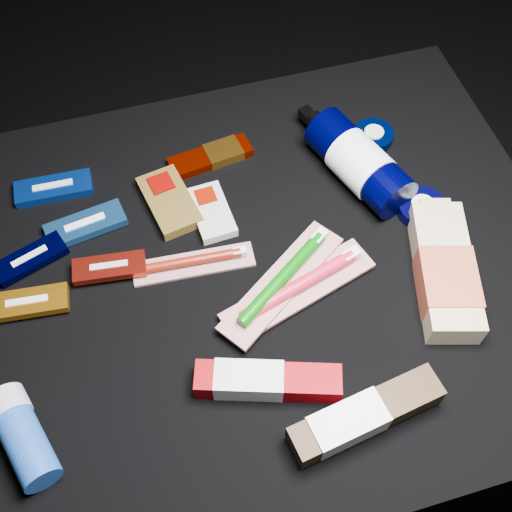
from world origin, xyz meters
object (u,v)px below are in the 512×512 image
object	(u,v)px
bodywash_bottle	(445,273)
deodorant_stick	(22,435)
lotion_bottle	(359,162)
toothpaste_carton_red	(261,381)

from	to	relation	value
bodywash_bottle	deodorant_stick	xyz separation A→B (m)	(-0.62, -0.07, 0.00)
deodorant_stick	lotion_bottle	bearing A→B (deg)	9.42
bodywash_bottle	toothpaste_carton_red	xyz separation A→B (m)	(-0.31, -0.09, -0.00)
lotion_bottle	bodywash_bottle	world-z (taller)	lotion_bottle
deodorant_stick	bodywash_bottle	bearing A→B (deg)	-11.28
lotion_bottle	toothpaste_carton_red	xyz separation A→B (m)	(-0.25, -0.31, -0.02)
toothpaste_carton_red	lotion_bottle	bearing A→B (deg)	68.38
lotion_bottle	toothpaste_carton_red	size ratio (longest dim) A/B	1.25
toothpaste_carton_red	bodywash_bottle	bearing A→B (deg)	33.45
lotion_bottle	deodorant_stick	xyz separation A→B (m)	(-0.57, -0.30, -0.01)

